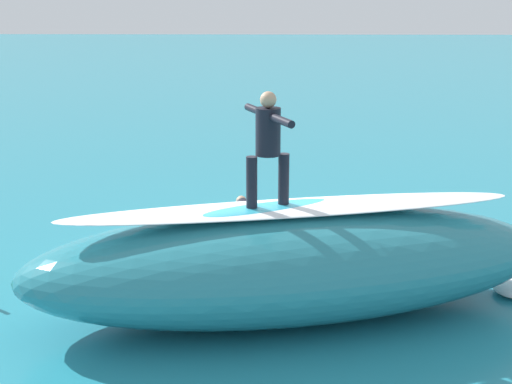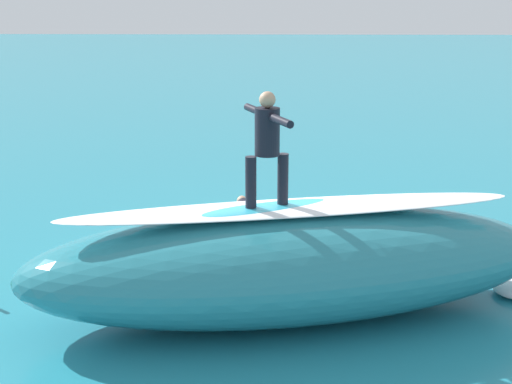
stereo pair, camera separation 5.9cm
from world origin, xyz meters
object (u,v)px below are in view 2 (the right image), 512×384
Objects in this scene: surfer_riding at (267,140)px; surfboard_paddling at (249,221)px; surfboard_riding at (267,209)px; surfer_paddling at (250,214)px.

surfer_riding is 0.73× the size of surfboard_paddling.
surfboard_riding is 1.28× the size of surfer_paddling.
surfer_riding is at bearing 156.69° from surfboard_riding.
surfboard_paddling is (0.40, -4.01, -2.40)m from surfer_riding.
surfboard_riding is 1.05× the size of surfboard_paddling.
surfer_paddling is (-0.04, 0.12, 0.17)m from surfboard_paddling.
surfer_paddling is at bearing -108.05° from surfboard_riding.
surfer_riding reaches higher than surfer_paddling.
surfboard_riding reaches higher than surfer_paddling.
surfboard_paddling is (0.40, -4.01, -1.48)m from surfboard_riding.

